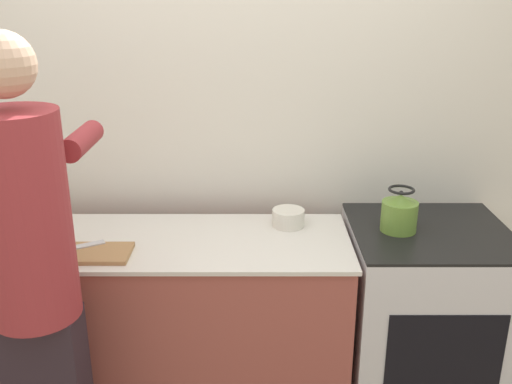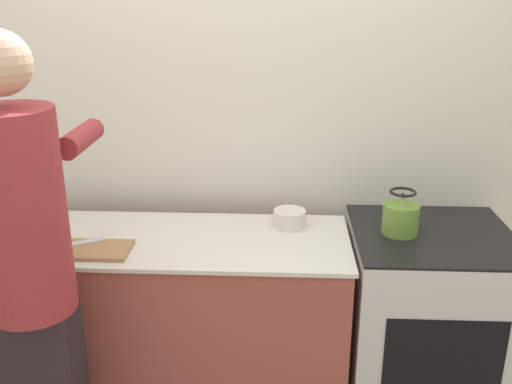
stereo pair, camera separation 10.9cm
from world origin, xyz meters
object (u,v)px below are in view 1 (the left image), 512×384
oven (420,322)px  bowl_prep (287,218)px  cutting_board (81,253)px  person (33,276)px  canister_jar (36,208)px  knife (70,248)px  kettle (398,213)px

oven → bowl_prep: bearing=169.8°
oven → cutting_board: oven is taller
person → canister_jar: person is taller
cutting_board → knife: knife is taller
kettle → bowl_prep: bearing=166.4°
oven → canister_jar: bearing=177.0°
oven → cutting_board: bearing=-172.5°
kettle → cutting_board: bearing=-171.8°
cutting_board → bowl_prep: bearing=19.7°
person → cutting_board: bearing=81.8°
person → cutting_board: (0.05, 0.36, -0.09)m
person → knife: 0.39m
kettle → bowl_prep: 0.49m
cutting_board → canister_jar: 0.41m
oven → canister_jar: 1.83m
cutting_board → bowl_prep: 0.91m
kettle → bowl_prep: kettle is taller
person → canister_jar: size_ratio=9.58×
bowl_prep → kettle: bearing=-13.6°
bowl_prep → canister_jar: canister_jar is taller
cutting_board → knife: bearing=156.5°
bowl_prep → cutting_board: bearing=-160.3°
cutting_board → knife: 0.06m
knife → bowl_prep: bowl_prep is taller
knife → canister_jar: bearing=101.6°
kettle → person: bearing=-158.2°
cutting_board → kettle: kettle is taller
cutting_board → person: bearing=-98.2°
oven → cutting_board: 1.55m
oven → person: 1.71m
oven → kettle: bearing=-179.0°
kettle → canister_jar: kettle is taller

